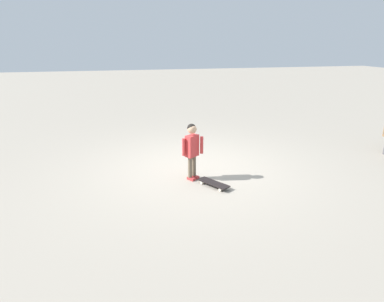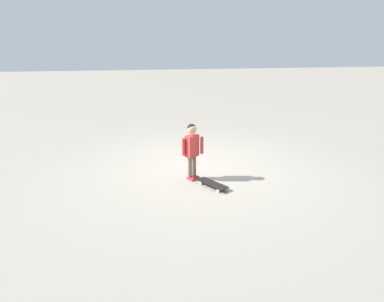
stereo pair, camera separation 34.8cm
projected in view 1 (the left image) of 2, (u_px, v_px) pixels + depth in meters
name	position (u px, v px, depth m)	size (l,w,h in m)	color
ground_plane	(196.00, 167.00, 6.67)	(50.00, 50.00, 0.00)	#9E9384
child_person	(192.00, 145.00, 5.91)	(0.27, 0.41, 1.06)	brown
skateboard	(214.00, 183.00, 5.77)	(0.62, 0.49, 0.07)	black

